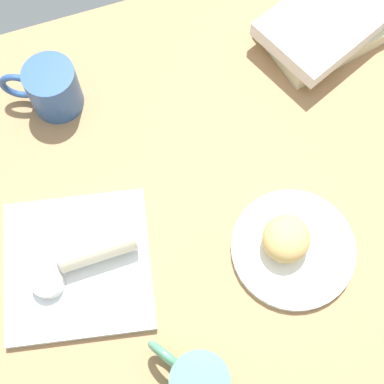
{
  "coord_description": "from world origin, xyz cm",
  "views": [
    {
      "loc": [
        -15.47,
        -32.03,
        96.06
      ],
      "look_at": [
        -4.05,
        0.92,
        7.0
      ],
      "focal_mm": 53.72,
      "sensor_mm": 36.0,
      "label": 1
    }
  ],
  "objects_px": {
    "round_plate": "(293,249)",
    "scone_pastry": "(286,239)",
    "coffee_mug": "(197,381)",
    "square_plate": "(78,265)",
    "second_mug": "(51,88)",
    "book_stack": "(322,27)",
    "breakfast_wrap": "(96,244)",
    "sauce_cup": "(48,282)"
  },
  "relations": [
    {
      "from": "scone_pastry",
      "to": "sauce_cup",
      "type": "bearing_deg",
      "value": 171.01
    },
    {
      "from": "round_plate",
      "to": "breakfast_wrap",
      "type": "xyz_separation_m",
      "value": [
        -0.3,
        0.1,
        0.04
      ]
    },
    {
      "from": "scone_pastry",
      "to": "square_plate",
      "type": "relative_size",
      "value": 0.34
    },
    {
      "from": "second_mug",
      "to": "sauce_cup",
      "type": "bearing_deg",
      "value": -105.71
    },
    {
      "from": "scone_pastry",
      "to": "book_stack",
      "type": "bearing_deg",
      "value": 58.09
    },
    {
      "from": "square_plate",
      "to": "sauce_cup",
      "type": "bearing_deg",
      "value": -161.15
    },
    {
      "from": "sauce_cup",
      "to": "coffee_mug",
      "type": "bearing_deg",
      "value": -51.6
    },
    {
      "from": "breakfast_wrap",
      "to": "second_mug",
      "type": "relative_size",
      "value": 0.91
    },
    {
      "from": "scone_pastry",
      "to": "second_mug",
      "type": "relative_size",
      "value": 0.59
    },
    {
      "from": "sauce_cup",
      "to": "coffee_mug",
      "type": "relative_size",
      "value": 0.4
    },
    {
      "from": "sauce_cup",
      "to": "second_mug",
      "type": "distance_m",
      "value": 0.34
    },
    {
      "from": "coffee_mug",
      "to": "second_mug",
      "type": "distance_m",
      "value": 0.55
    },
    {
      "from": "sauce_cup",
      "to": "coffee_mug",
      "type": "height_order",
      "value": "coffee_mug"
    },
    {
      "from": "round_plate",
      "to": "scone_pastry",
      "type": "relative_size",
      "value": 2.55
    },
    {
      "from": "coffee_mug",
      "to": "sauce_cup",
      "type": "bearing_deg",
      "value": 128.4
    },
    {
      "from": "book_stack",
      "to": "second_mug",
      "type": "xyz_separation_m",
      "value": [
        -0.51,
        0.03,
        0.02
      ]
    },
    {
      "from": "breakfast_wrap",
      "to": "book_stack",
      "type": "relative_size",
      "value": 0.47
    },
    {
      "from": "square_plate",
      "to": "second_mug",
      "type": "bearing_deg",
      "value": 82.25
    },
    {
      "from": "book_stack",
      "to": "coffee_mug",
      "type": "bearing_deg",
      "value": -129.69
    },
    {
      "from": "square_plate",
      "to": "second_mug",
      "type": "xyz_separation_m",
      "value": [
        0.04,
        0.31,
        0.04
      ]
    },
    {
      "from": "coffee_mug",
      "to": "square_plate",
      "type": "bearing_deg",
      "value": 117.56
    },
    {
      "from": "scone_pastry",
      "to": "breakfast_wrap",
      "type": "bearing_deg",
      "value": 162.56
    },
    {
      "from": "coffee_mug",
      "to": "round_plate",
      "type": "bearing_deg",
      "value": 33.71
    },
    {
      "from": "round_plate",
      "to": "square_plate",
      "type": "relative_size",
      "value": 0.87
    },
    {
      "from": "sauce_cup",
      "to": "coffee_mug",
      "type": "xyz_separation_m",
      "value": [
        0.17,
        -0.22,
        0.02
      ]
    },
    {
      "from": "round_plate",
      "to": "book_stack",
      "type": "height_order",
      "value": "book_stack"
    },
    {
      "from": "second_mug",
      "to": "coffee_mug",
      "type": "bearing_deg",
      "value": -81.66
    },
    {
      "from": "scone_pastry",
      "to": "second_mug",
      "type": "height_order",
      "value": "second_mug"
    },
    {
      "from": "round_plate",
      "to": "second_mug",
      "type": "height_order",
      "value": "second_mug"
    },
    {
      "from": "round_plate",
      "to": "square_plate",
      "type": "xyz_separation_m",
      "value": [
        -0.34,
        0.09,
        0.0
      ]
    },
    {
      "from": "round_plate",
      "to": "scone_pastry",
      "type": "xyz_separation_m",
      "value": [
        -0.01,
        0.01,
        0.04
      ]
    },
    {
      "from": "round_plate",
      "to": "sauce_cup",
      "type": "bearing_deg",
      "value": 169.63
    },
    {
      "from": "scone_pastry",
      "to": "coffee_mug",
      "type": "distance_m",
      "value": 0.26
    },
    {
      "from": "round_plate",
      "to": "square_plate",
      "type": "bearing_deg",
      "value": 165.43
    },
    {
      "from": "scone_pastry",
      "to": "second_mug",
      "type": "distance_m",
      "value": 0.48
    },
    {
      "from": "sauce_cup",
      "to": "book_stack",
      "type": "relative_size",
      "value": 0.19
    },
    {
      "from": "sauce_cup",
      "to": "breakfast_wrap",
      "type": "bearing_deg",
      "value": 18.85
    },
    {
      "from": "scone_pastry",
      "to": "book_stack",
      "type": "distance_m",
      "value": 0.43
    },
    {
      "from": "round_plate",
      "to": "breakfast_wrap",
      "type": "relative_size",
      "value": 1.66
    },
    {
      "from": "square_plate",
      "to": "coffee_mug",
      "type": "xyz_separation_m",
      "value": [
        0.12,
        -0.24,
        0.04
      ]
    },
    {
      "from": "sauce_cup",
      "to": "breakfast_wrap",
      "type": "xyz_separation_m",
      "value": [
        0.09,
        0.03,
        0.02
      ]
    },
    {
      "from": "coffee_mug",
      "to": "breakfast_wrap",
      "type": "bearing_deg",
      "value": 108.37
    }
  ]
}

